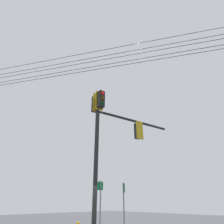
{
  "coord_description": "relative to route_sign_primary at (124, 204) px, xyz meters",
  "views": [
    {
      "loc": [
        6.59,
        -5.09,
        1.88
      ],
      "look_at": [
        -0.19,
        1.55,
        6.25
      ],
      "focal_mm": 31.28,
      "sensor_mm": 36.0,
      "label": 1
    }
  ],
  "objects": [
    {
      "name": "signal_mast_assembly",
      "position": [
        0.61,
        -1.61,
        3.33
      ],
      "size": [
        1.47,
        5.03,
        7.14
      ],
      "color": "black",
      "rests_on": "ground"
    },
    {
      "name": "route_sign_primary",
      "position": [
        0.0,
        0.0,
        0.0
      ],
      "size": [
        0.31,
        0.28,
        2.79
      ],
      "color": "slate",
      "rests_on": "ground"
    },
    {
      "name": "route_sign_secondary",
      "position": [
        -1.3,
        -0.47,
        0.1
      ],
      "size": [
        0.1,
        0.4,
        2.95
      ],
      "color": "slate",
      "rests_on": "ground"
    },
    {
      "name": "overhead_wire_span",
      "position": [
        1.19,
        -1.93,
        7.56
      ],
      "size": [
        15.75,
        9.02,
        1.69
      ],
      "color": "black"
    }
  ]
}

